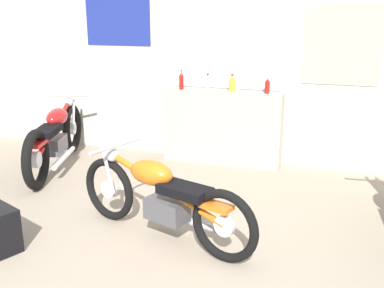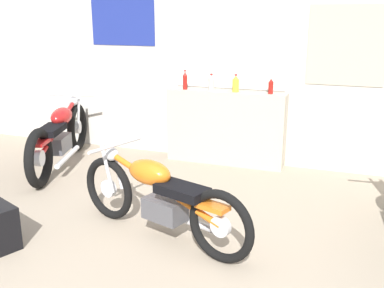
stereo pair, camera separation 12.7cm
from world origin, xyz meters
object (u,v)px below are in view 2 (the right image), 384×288
Objects in this scene: bottle_right_center at (271,86)px; motorcycle_orange at (159,196)px; bottle_leftmost at (185,81)px; motorcycle_red at (60,136)px; bottle_center at (236,84)px; bottle_left_center at (211,83)px.

motorcycle_orange is (-0.53, -2.26, -0.68)m from bottle_right_center.
bottle_leftmost is at bearing 105.36° from motorcycle_orange.
motorcycle_red is at bearing -149.21° from bottle_leftmost.
bottle_center is 2.38m from motorcycle_red.
bottle_right_center is 2.41m from motorcycle_orange.
motorcycle_orange is at bearing -91.98° from bottle_center.
bottle_left_center is 0.34m from bottle_center.
motorcycle_red reaches higher than motorcycle_orange.
bottle_leftmost reaches higher than bottle_center.
bottle_left_center is 0.79m from bottle_right_center.
motorcycle_orange is (0.61, -2.21, -0.70)m from bottle_leftmost.
bottle_center is 0.11× the size of motorcycle_red.
bottle_center reaches higher than bottle_right_center.
bottle_left_center is 0.12× the size of motorcycle_orange.
motorcycle_orange is at bearing -74.64° from bottle_leftmost.
bottle_center is 0.12× the size of motorcycle_orange.
motorcycle_orange is at bearing -103.22° from bottle_right_center.
bottle_center is at bearing 22.76° from motorcycle_red.
bottle_leftmost is at bearing 30.79° from motorcycle_red.
bottle_left_center reaches higher than motorcycle_orange.
bottle_leftmost is 1.79m from motorcycle_red.
bottle_center is (0.34, -0.02, 0.00)m from bottle_left_center.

